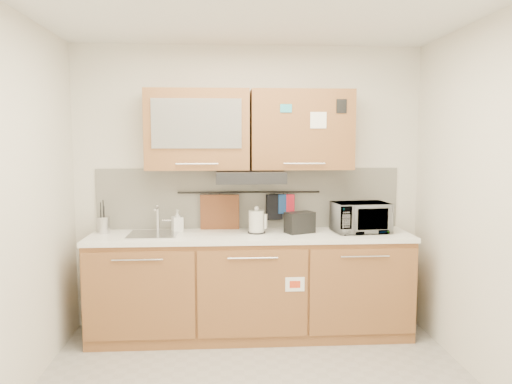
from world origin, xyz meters
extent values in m
plane|color=silver|center=(0.00, 1.50, 1.30)|extent=(3.20, 0.00, 3.20)
plane|color=silver|center=(-1.60, 0.00, 1.30)|extent=(0.00, 3.00, 3.00)
plane|color=silver|center=(1.60, 0.00, 1.30)|extent=(0.00, 3.00, 3.00)
cube|color=#915A33|center=(0.00, 1.20, 0.44)|extent=(2.80, 0.60, 0.88)
cube|color=black|center=(0.00, 1.20, 0.05)|extent=(2.80, 0.54, 0.10)
cube|color=brown|center=(-0.93, 0.89, 0.47)|extent=(0.91, 0.02, 0.74)
cylinder|color=silver|center=(-0.93, 0.86, 0.78)|extent=(0.41, 0.01, 0.01)
cube|color=brown|center=(0.00, 0.89, 0.47)|extent=(0.91, 0.02, 0.74)
cylinder|color=silver|center=(0.00, 0.86, 0.78)|extent=(0.41, 0.01, 0.01)
cube|color=brown|center=(0.93, 0.89, 0.47)|extent=(0.91, 0.02, 0.74)
cylinder|color=silver|center=(0.93, 0.86, 0.78)|extent=(0.41, 0.01, 0.01)
cube|color=white|center=(0.00, 1.19, 0.90)|extent=(2.82, 0.62, 0.04)
cube|color=silver|center=(0.00, 1.49, 1.20)|extent=(2.80, 0.02, 0.56)
cube|color=#915A33|center=(-0.46, 1.32, 1.83)|extent=(0.90, 0.35, 0.70)
cube|color=silver|center=(-0.46, 1.14, 1.88)|extent=(0.76, 0.02, 0.42)
cube|color=brown|center=(0.46, 1.32, 1.83)|extent=(0.90, 0.35, 0.70)
cube|color=white|center=(0.58, 1.14, 1.91)|extent=(0.14, 0.00, 0.14)
cube|color=black|center=(0.00, 1.25, 1.42)|extent=(0.60, 0.46, 0.10)
cube|color=silver|center=(-0.85, 1.20, 0.92)|extent=(0.42, 0.40, 0.03)
cylinder|color=silver|center=(-0.83, 1.36, 1.04)|extent=(0.03, 0.03, 0.24)
cylinder|color=silver|center=(-0.83, 1.28, 1.14)|extent=(0.02, 0.18, 0.02)
cylinder|color=black|center=(0.00, 1.45, 1.26)|extent=(1.30, 0.02, 0.02)
cylinder|color=#BBBCC0|center=(-1.30, 1.30, 0.99)|extent=(0.12, 0.12, 0.15)
cylinder|color=black|center=(-1.32, 1.31, 1.06)|extent=(0.01, 0.01, 0.28)
cylinder|color=black|center=(-1.29, 1.29, 1.04)|extent=(0.01, 0.01, 0.25)
cylinder|color=black|center=(-1.30, 1.32, 1.07)|extent=(0.01, 0.01, 0.29)
cylinder|color=black|center=(-1.31, 1.28, 1.03)|extent=(0.01, 0.01, 0.22)
cylinder|color=silver|center=(0.05, 1.22, 1.02)|extent=(0.18, 0.18, 0.20)
sphere|color=silver|center=(0.05, 1.22, 1.14)|extent=(0.05, 0.05, 0.05)
cube|color=silver|center=(0.13, 1.19, 1.03)|extent=(0.03, 0.03, 0.13)
cylinder|color=black|center=(0.05, 1.22, 0.93)|extent=(0.16, 0.16, 0.01)
cube|color=black|center=(0.44, 1.20, 1.01)|extent=(0.28, 0.23, 0.19)
cube|color=black|center=(0.40, 1.19, 1.10)|extent=(0.11, 0.13, 0.01)
cube|color=black|center=(0.48, 1.22, 1.10)|extent=(0.11, 0.13, 0.01)
imported|color=#999999|center=(0.99, 1.21, 1.05)|extent=(0.51, 0.38, 0.27)
imported|color=#999999|center=(-0.65, 1.34, 1.02)|extent=(0.12, 0.12, 0.20)
cube|color=brown|center=(-0.27, 1.44, 1.02)|extent=(0.36, 0.03, 0.44)
cube|color=navy|center=(0.32, 1.44, 1.15)|extent=(0.11, 0.06, 0.18)
cube|color=black|center=(0.23, 1.44, 1.12)|extent=(0.16, 0.08, 0.24)
cube|color=red|center=(0.35, 1.44, 1.16)|extent=(0.13, 0.07, 0.16)
camera|label=1|loc=(-0.23, -3.12, 1.75)|focal=35.00mm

